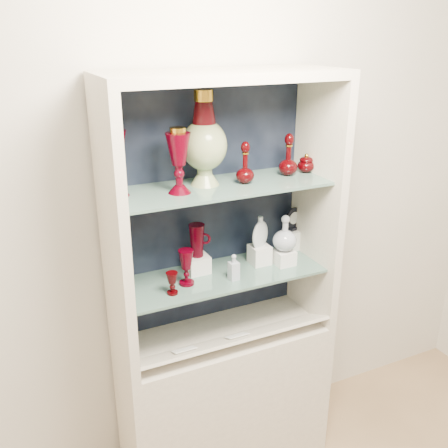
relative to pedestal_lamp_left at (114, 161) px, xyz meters
name	(u,v)px	position (x,y,z in m)	size (l,w,h in m)	color
wall_back	(204,188)	(0.44, 0.15, -0.21)	(3.50, 0.02, 2.80)	beige
cabinet_base	(224,396)	(0.44, -0.07, -1.24)	(1.00, 0.40, 0.75)	beige
cabinet_back_panel	(207,206)	(0.44, 0.12, -0.29)	(0.98, 0.02, 1.15)	black
cabinet_side_left	(114,237)	(-0.04, -0.07, -0.29)	(0.04, 0.40, 1.15)	beige
cabinet_side_right	(316,203)	(0.92, -0.07, -0.29)	(0.04, 0.40, 1.15)	beige
cabinet_top_cap	(224,75)	(0.44, -0.07, 0.31)	(1.00, 0.40, 0.04)	beige
shelf_lower	(222,275)	(0.44, -0.05, -0.57)	(0.92, 0.34, 0.01)	slate
shelf_upper	(222,187)	(0.44, -0.05, -0.15)	(0.92, 0.34, 0.01)	slate
label_ledge	(234,339)	(0.44, -0.18, -0.83)	(0.92, 0.18, 0.01)	beige
label_card_0	(184,350)	(0.20, -0.18, -0.82)	(0.10, 0.07, 0.00)	white
label_card_1	(237,335)	(0.45, -0.18, -0.82)	(0.10, 0.07, 0.00)	white
pedestal_lamp_left	(114,161)	(0.00, 0.00, 0.00)	(0.11, 0.11, 0.28)	#4B000D
pedestal_lamp_right	(179,161)	(0.24, -0.07, -0.01)	(0.10, 0.10, 0.26)	#4B000D
enamel_urn	(204,139)	(0.38, -0.01, 0.06)	(0.19, 0.19, 0.39)	#114B17
ruby_decanter_a	(245,160)	(0.54, -0.06, -0.04)	(0.08, 0.08, 0.20)	#380103
ruby_decanter_b	(289,153)	(0.78, -0.03, -0.04)	(0.09, 0.09, 0.20)	#380103
lidded_bowl	(306,163)	(0.88, -0.02, -0.10)	(0.08, 0.08, 0.09)	#380103
cobalt_goblet	(123,268)	(0.00, 0.00, -0.46)	(0.09, 0.09, 0.20)	#09133A
ruby_goblet_tall	(186,267)	(0.26, -0.07, -0.48)	(0.07, 0.07, 0.16)	#4B000D
ruby_goblet_small	(172,283)	(0.17, -0.12, -0.51)	(0.05, 0.05, 0.10)	#380103
riser_ruby_pitcher	(197,264)	(0.35, 0.02, -0.52)	(0.10, 0.10, 0.08)	silver
ruby_pitcher	(197,240)	(0.35, 0.02, -0.40)	(0.11, 0.07, 0.15)	#4B000D
clear_square_bottle	(234,267)	(0.46, -0.12, -0.50)	(0.04, 0.04, 0.12)	#9AA4B3
riser_flat_flask	(260,254)	(0.65, -0.02, -0.52)	(0.09, 0.09, 0.09)	silver
flat_flask	(260,231)	(0.65, -0.02, -0.39)	(0.11, 0.04, 0.15)	silver
riser_clear_round_decanter	(284,257)	(0.75, -0.08, -0.53)	(0.09, 0.09, 0.07)	silver
clear_round_decanter	(285,234)	(0.75, -0.08, -0.41)	(0.11, 0.11, 0.17)	#9AA4B3
riser_cameo_medallion	(292,239)	(0.88, 0.06, -0.51)	(0.08, 0.08, 0.10)	silver
cameo_medallion	(293,219)	(0.88, 0.06, -0.40)	(0.10, 0.04, 0.12)	black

